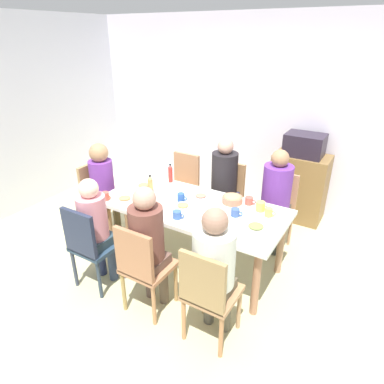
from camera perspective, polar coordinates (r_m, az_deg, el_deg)
name	(u,v)px	position (r m, az deg, el deg)	size (l,w,h in m)	color
ground_plane	(192,263)	(3.85, 0.00, -11.87)	(6.58, 6.58, 0.00)	#C1BD8E
wall_back	(264,114)	(4.96, 12.03, 12.78)	(5.72, 0.12, 2.60)	silver
wall_left	(13,118)	(5.22, -27.94, 11.04)	(0.12, 4.03, 2.60)	silver
dining_table	(192,212)	(3.50, 0.00, -3.40)	(1.93, 0.89, 0.73)	white
chair_0	(90,243)	(3.39, -16.91, -8.31)	(0.40, 0.40, 0.90)	#293F56
person_0	(95,224)	(3.36, -16.12, -5.21)	(0.30, 0.30, 1.15)	navy
chair_1	(276,207)	(4.02, 14.08, -2.42)	(0.40, 0.40, 0.90)	#B3844F
person_1	(276,192)	(3.84, 14.01, -0.03)	(0.32, 0.32, 1.22)	#3F4841
chair_2	(208,292)	(2.73, 2.72, -16.48)	(0.40, 0.40, 0.90)	#AE7E54
person_2	(214,263)	(2.65, 3.76, -11.85)	(0.33, 0.33, 1.20)	#514E45
chair_3	(183,184)	(4.50, -1.58, 1.44)	(0.40, 0.40, 0.90)	#A68154
chair_4	(99,195)	(4.34, -15.39, -0.46)	(0.40, 0.40, 0.90)	#B4804F
person_4	(103,181)	(4.19, -14.82, 1.73)	(0.30, 0.30, 1.18)	brown
chair_5	(143,265)	(3.01, -8.32, -12.12)	(0.40, 0.40, 0.90)	#B77953
person_5	(148,239)	(2.95, -7.48, -7.90)	(0.30, 0.30, 1.22)	brown
chair_6	(226,194)	(4.22, 5.80, -0.39)	(0.40, 0.40, 0.90)	#A97D4D
person_6	(224,180)	(4.05, 5.39, 2.08)	(0.31, 0.31, 1.25)	#322C56
plate_0	(201,197)	(3.61, 1.48, -0.78)	(0.21, 0.21, 0.04)	white
plate_1	(125,199)	(3.63, -11.28, -1.17)	(0.23, 0.23, 0.04)	silver
plate_2	(143,186)	(3.90, -8.22, 1.02)	(0.22, 0.22, 0.04)	silver
plate_3	(183,206)	(3.42, -1.56, -2.41)	(0.21, 0.21, 0.04)	white
plate_4	(256,227)	(3.11, 10.74, -5.87)	(0.25, 0.25, 0.04)	silver
bowl_0	(232,199)	(3.52, 6.83, -1.16)	(0.21, 0.21, 0.09)	#9B6951
cup_0	(235,212)	(3.27, 7.36, -3.45)	(0.12, 0.08, 0.08)	#3A5696
cup_1	(106,196)	(3.67, -14.38, -0.68)	(0.11, 0.08, 0.09)	#D44F42
cup_2	(177,215)	(3.21, -2.49, -3.86)	(0.12, 0.08, 0.07)	#375CA6
cup_3	(181,197)	(3.53, -1.84, -0.91)	(0.11, 0.08, 0.09)	#2950A0
cup_4	(151,204)	(3.42, -6.88, -2.01)	(0.12, 0.09, 0.09)	#C24E42
cup_5	(261,206)	(3.40, 11.52, -2.41)	(0.12, 0.09, 0.10)	#E3C255
cup_6	(269,212)	(3.32, 12.87, -3.36)	(0.11, 0.07, 0.09)	#DDD055
cup_7	(249,201)	(3.51, 9.63, -1.48)	(0.12, 0.08, 0.08)	#D34F44
bottle_0	(150,184)	(3.73, -7.06, 1.27)	(0.06, 0.06, 0.21)	tan
bottle_1	(170,174)	(3.97, -3.67, 3.12)	(0.05, 0.05, 0.22)	red
bottle_2	(144,203)	(3.33, -8.18, -1.87)	(0.07, 0.07, 0.21)	red
side_cabinet	(298,187)	(4.77, 17.55, 0.82)	(0.70, 0.44, 0.90)	olive
microwave	(305,145)	(4.57, 18.51, 7.58)	(0.48, 0.36, 0.28)	#251E2B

